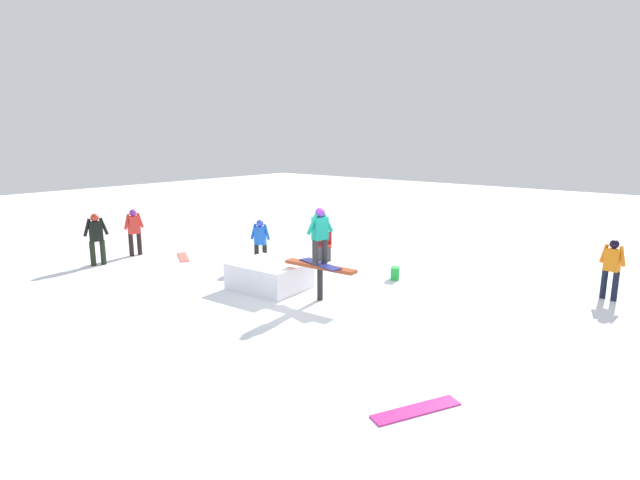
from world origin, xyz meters
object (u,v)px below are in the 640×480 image
object	(u,v)px
main_rider_on_rail	(320,236)
backpack_on_snow	(395,273)
bystander_blue	(260,240)
bystander_orange	(612,266)
bystander_red	(134,230)
loose_snowboard_magenta	(416,410)
rail_feature	(320,271)
bystander_black	(96,236)
folding_chair	(325,247)
loose_snowboard_coral	(183,257)

from	to	relation	value
main_rider_on_rail	backpack_on_snow	xyz separation A→B (m)	(0.47, 2.67, -1.39)
bystander_blue	bystander_orange	world-z (taller)	bystander_orange
bystander_red	loose_snowboard_magenta	world-z (taller)	bystander_red
rail_feature	backpack_on_snow	xyz separation A→B (m)	(0.47, 2.67, -0.55)
main_rider_on_rail	backpack_on_snow	distance (m)	3.05
bystander_black	folding_chair	bearing A→B (deg)	155.42
main_rider_on_rail	folding_chair	bearing A→B (deg)	141.42
rail_feature	bystander_black	distance (m)	7.54
rail_feature	backpack_on_snow	distance (m)	2.77
rail_feature	loose_snowboard_magenta	distance (m)	5.18
folding_chair	bystander_black	bearing A→B (deg)	-172.83
loose_snowboard_coral	bystander_black	bearing A→B (deg)	91.89
loose_snowboard_coral	backpack_on_snow	xyz separation A→B (m)	(6.62, 2.21, 0.16)
bystander_orange	folding_chair	bearing A→B (deg)	22.33
rail_feature	loose_snowboard_coral	size ratio (longest dim) A/B	1.48
backpack_on_snow	bystander_orange	bearing A→B (deg)	-97.24
bystander_blue	backpack_on_snow	size ratio (longest dim) A/B	4.21
main_rider_on_rail	bystander_red	size ratio (longest dim) A/B	0.89
loose_snowboard_magenta	loose_snowboard_coral	bearing A→B (deg)	98.14
bystander_orange	backpack_on_snow	bearing A→B (deg)	33.37
bystander_blue	backpack_on_snow	xyz separation A→B (m)	(3.84, 1.39, -0.63)
main_rider_on_rail	loose_snowboard_coral	size ratio (longest dim) A/B	1.04
bystander_orange	loose_snowboard_coral	distance (m)	12.19
bystander_black	loose_snowboard_coral	size ratio (longest dim) A/B	1.21
bystander_red	bystander_blue	bearing A→B (deg)	119.95
loose_snowboard_magenta	backpack_on_snow	size ratio (longest dim) A/B	4.11
rail_feature	bystander_red	xyz separation A→B (m)	(-7.62, -0.34, 0.14)
rail_feature	loose_snowboard_magenta	xyz separation A→B (m)	(4.22, -2.93, -0.71)
main_rider_on_rail	bystander_black	xyz separation A→B (m)	(-7.33, -1.75, -0.67)
bystander_blue	backpack_on_snow	bearing A→B (deg)	-8.37
bystander_red	folding_chair	size ratio (longest dim) A/B	1.74
bystander_orange	bystander_black	bearing A→B (deg)	39.29
main_rider_on_rail	bystander_blue	xyz separation A→B (m)	(-3.37, 1.28, -0.76)
main_rider_on_rail	folding_chair	xyz separation A→B (m)	(-2.45, 3.20, -1.15)
loose_snowboard_coral	backpack_on_snow	distance (m)	6.98
rail_feature	bystander_black	bearing A→B (deg)	-170.08
bystander_orange	loose_snowboard_magenta	size ratio (longest dim) A/B	1.05
rail_feature	main_rider_on_rail	size ratio (longest dim) A/B	1.42
bystander_orange	folding_chair	world-z (taller)	bystander_orange
bystander_blue	folding_chair	world-z (taller)	bystander_blue
main_rider_on_rail	bystander_orange	world-z (taller)	main_rider_on_rail
rail_feature	main_rider_on_rail	bearing A→B (deg)	0.00
loose_snowboard_coral	backpack_on_snow	world-z (taller)	backpack_on_snow
main_rider_on_rail	bystander_red	xyz separation A→B (m)	(-7.62, -0.34, -0.70)
bystander_orange	loose_snowboard_coral	world-z (taller)	bystander_orange
bystander_red	backpack_on_snow	bearing A→B (deg)	119.52
backpack_on_snow	loose_snowboard_coral	bearing A→B (deg)	81.01
loose_snowboard_magenta	rail_feature	bearing A→B (deg)	81.46
bystander_black	folding_chair	size ratio (longest dim) A/B	1.81
bystander_blue	loose_snowboard_magenta	distance (m)	8.71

